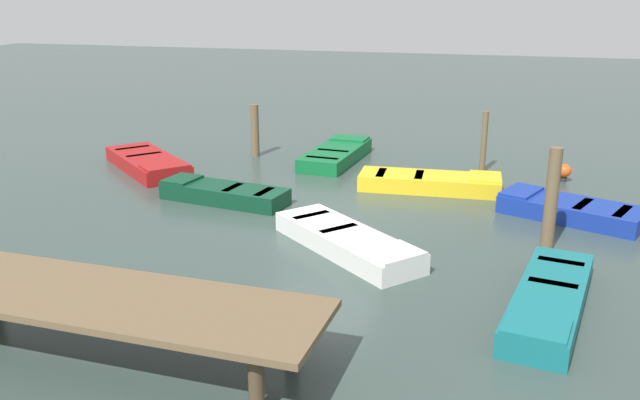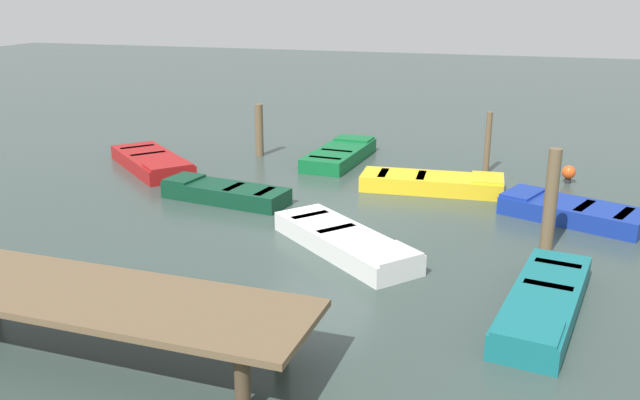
% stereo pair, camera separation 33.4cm
% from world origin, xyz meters
% --- Properties ---
extents(ground_plane, '(80.00, 80.00, 0.00)m').
position_xyz_m(ground_plane, '(0.00, 0.00, 0.00)').
color(ground_plane, '#33423D').
extents(dock_segment, '(6.47, 2.03, 0.95)m').
position_xyz_m(dock_segment, '(1.21, 6.89, 0.85)').
color(dock_segment, brown).
rests_on(dock_segment, ground_plane).
extents(rowboat_white, '(3.51, 3.23, 0.46)m').
position_xyz_m(rowboat_white, '(-1.14, 2.06, 0.22)').
color(rowboat_white, silver).
rests_on(rowboat_white, ground_plane).
extents(rowboat_blue, '(3.33, 2.35, 0.46)m').
position_xyz_m(rowboat_blue, '(-5.54, -1.27, 0.22)').
color(rowboat_blue, navy).
rests_on(rowboat_blue, ground_plane).
extents(rowboat_green, '(1.51, 3.57, 0.46)m').
position_xyz_m(rowboat_green, '(0.88, -4.97, 0.22)').
color(rowboat_green, '#0F602D').
rests_on(rowboat_green, ground_plane).
extents(rowboat_dark_green, '(3.29, 1.50, 0.46)m').
position_xyz_m(rowboat_dark_green, '(2.54, -0.32, 0.22)').
color(rowboat_dark_green, '#0C3823').
rests_on(rowboat_dark_green, ground_plane).
extents(rowboat_teal, '(1.64, 3.84, 0.46)m').
position_xyz_m(rowboat_teal, '(-4.89, 3.79, 0.22)').
color(rowboat_teal, '#14666B').
rests_on(rowboat_teal, ground_plane).
extents(rowboat_yellow, '(3.65, 1.38, 0.46)m').
position_xyz_m(rowboat_yellow, '(-2.22, -2.68, 0.22)').
color(rowboat_yellow, gold).
rests_on(rowboat_yellow, ground_plane).
extents(rowboat_red, '(3.64, 3.44, 0.46)m').
position_xyz_m(rowboat_red, '(5.83, -2.52, 0.22)').
color(rowboat_red, maroon).
rests_on(rowboat_red, ground_plane).
extents(mooring_piling_far_left, '(0.25, 0.25, 2.08)m').
position_xyz_m(mooring_piling_far_left, '(-4.97, 0.80, 1.04)').
color(mooring_piling_far_left, brown).
rests_on(mooring_piling_far_left, ground_plane).
extents(mooring_piling_near_left, '(0.25, 0.25, 1.61)m').
position_xyz_m(mooring_piling_near_left, '(3.46, -4.93, 0.80)').
color(mooring_piling_near_left, brown).
rests_on(mooring_piling_near_left, ground_plane).
extents(mooring_piling_mid_left, '(0.16, 0.16, 1.73)m').
position_xyz_m(mooring_piling_mid_left, '(-3.41, -4.90, 0.86)').
color(mooring_piling_mid_left, brown).
rests_on(mooring_piling_mid_left, ground_plane).
extents(marker_buoy, '(0.36, 0.36, 0.48)m').
position_xyz_m(marker_buoy, '(-5.59, -4.46, 0.29)').
color(marker_buoy, '#262626').
rests_on(marker_buoy, ground_plane).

